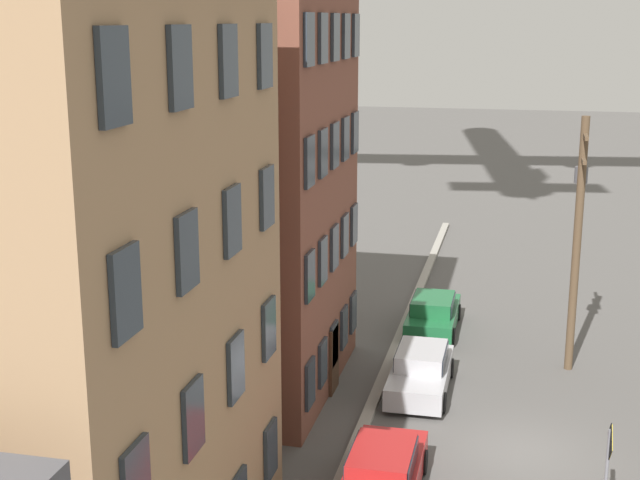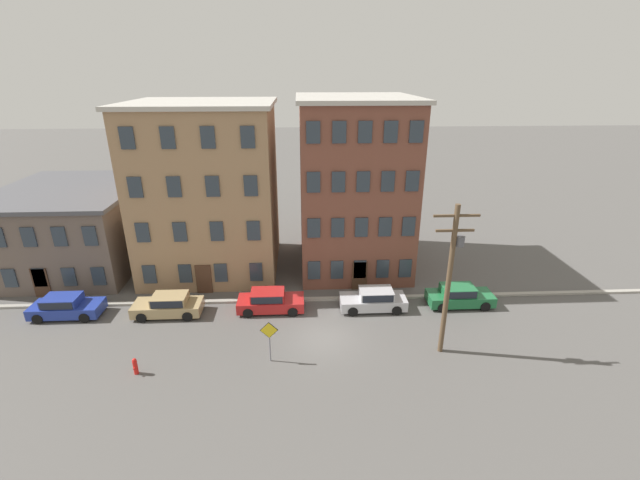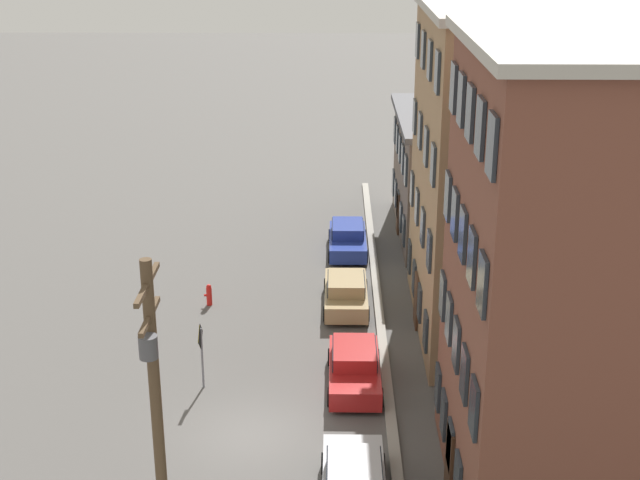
{
  "view_description": "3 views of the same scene",
  "coord_description": "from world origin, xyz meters",
  "px_view_note": "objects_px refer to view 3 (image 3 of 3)",
  "views": [
    {
      "loc": [
        -23.67,
        0.31,
        11.84
      ],
      "look_at": [
        -1.74,
        5.34,
        6.26
      ],
      "focal_mm": 50.0,
      "sensor_mm": 36.0,
      "label": 1
    },
    {
      "loc": [
        -1.31,
        -21.73,
        15.07
      ],
      "look_at": [
        0.03,
        5.46,
        4.15
      ],
      "focal_mm": 24.0,
      "sensor_mm": 36.0,
      "label": 2
    },
    {
      "loc": [
        24.92,
        2.54,
        16.1
      ],
      "look_at": [
        1.53,
        2.17,
        7.38
      ],
      "focal_mm": 50.0,
      "sensor_mm": 36.0,
      "label": 3
    }
  ],
  "objects_px": {
    "car_red": "(354,365)",
    "fire_hydrant": "(209,295)",
    "caution_sign": "(201,345)",
    "car_tan": "(346,291)",
    "car_blue": "(348,237)",
    "utility_pole": "(156,411)"
  },
  "relations": [
    {
      "from": "car_red",
      "to": "utility_pole",
      "type": "xyz_separation_m",
      "value": [
        10.07,
        -4.96,
        4.2
      ]
    },
    {
      "from": "fire_hydrant",
      "to": "utility_pole",
      "type": "bearing_deg",
      "value": 3.99
    },
    {
      "from": "car_blue",
      "to": "caution_sign",
      "type": "relative_size",
      "value": 1.75
    },
    {
      "from": "car_red",
      "to": "fire_hydrant",
      "type": "height_order",
      "value": "car_red"
    },
    {
      "from": "car_red",
      "to": "fire_hydrant",
      "type": "bearing_deg",
      "value": -137.65
    },
    {
      "from": "car_red",
      "to": "utility_pole",
      "type": "relative_size",
      "value": 0.5
    },
    {
      "from": "car_tan",
      "to": "fire_hydrant",
      "type": "xyz_separation_m",
      "value": [
        -0.14,
        -5.91,
        -0.27
      ]
    },
    {
      "from": "car_red",
      "to": "car_tan",
      "type": "bearing_deg",
      "value": -178.05
    },
    {
      "from": "caution_sign",
      "to": "utility_pole",
      "type": "height_order",
      "value": "utility_pole"
    },
    {
      "from": "utility_pole",
      "to": "car_tan",
      "type": "bearing_deg",
      "value": 164.12
    },
    {
      "from": "car_red",
      "to": "car_blue",
      "type": "bearing_deg",
      "value": -179.73
    },
    {
      "from": "car_tan",
      "to": "car_blue",
      "type": "bearing_deg",
      "value": 178.62
    },
    {
      "from": "car_tan",
      "to": "caution_sign",
      "type": "bearing_deg",
      "value": -36.89
    },
    {
      "from": "caution_sign",
      "to": "utility_pole",
      "type": "xyz_separation_m",
      "value": [
        9.73,
        0.46,
        3.27
      ]
    },
    {
      "from": "car_blue",
      "to": "fire_hydrant",
      "type": "distance_m",
      "value": 8.92
    },
    {
      "from": "utility_pole",
      "to": "fire_hydrant",
      "type": "distance_m",
      "value": 17.42
    },
    {
      "from": "car_blue",
      "to": "car_red",
      "type": "distance_m",
      "value": 13.26
    },
    {
      "from": "caution_sign",
      "to": "car_tan",
      "type": "bearing_deg",
      "value": 143.11
    },
    {
      "from": "caution_sign",
      "to": "fire_hydrant",
      "type": "distance_m",
      "value": 7.2
    },
    {
      "from": "car_blue",
      "to": "car_red",
      "type": "bearing_deg",
      "value": 0.27
    },
    {
      "from": "fire_hydrant",
      "to": "car_blue",
      "type": "bearing_deg",
      "value": 137.09
    },
    {
      "from": "car_blue",
      "to": "utility_pole",
      "type": "xyz_separation_m",
      "value": [
        23.33,
        -4.9,
        4.2
      ]
    }
  ]
}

